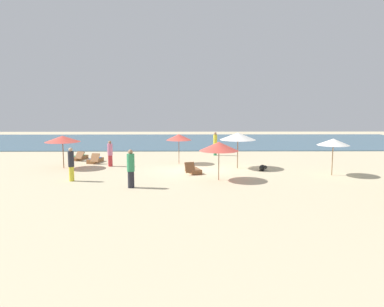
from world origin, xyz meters
name	(u,v)px	position (x,y,z in m)	size (l,w,h in m)	color
ground_plane	(193,171)	(0.00, 0.00, 0.00)	(60.00, 60.00, 0.00)	beige
ocean_water	(191,141)	(0.00, 17.00, 0.03)	(48.00, 16.00, 0.06)	#3D6075
umbrella_0	(179,137)	(-0.91, 2.64, 1.83)	(1.72, 1.72, 2.03)	brown
umbrella_1	(63,139)	(-8.25, 0.98, 1.88)	(2.21, 2.21, 2.08)	brown
umbrella_2	(333,142)	(8.03, -1.58, 1.94)	(1.83, 1.83, 2.13)	olive
umbrella_3	(219,146)	(1.38, -2.84, 1.84)	(2.13, 2.13, 2.09)	brown
umbrella_4	(238,136)	(2.87, 0.85, 2.05)	(2.28, 2.28, 2.28)	brown
lounger_0	(95,160)	(-6.76, 3.16, 0.18)	(0.93, 1.75, 0.72)	olive
lounger_1	(193,170)	(0.01, -0.82, 0.17)	(1.05, 1.74, 0.74)	brown
lounger_2	(79,157)	(-8.25, 4.46, 0.18)	(1.13, 1.80, 0.67)	brown
person_0	(71,164)	(-6.53, -3.05, 0.92)	(0.36, 0.36, 1.81)	yellow
person_1	(131,169)	(-3.11, -4.68, 0.96)	(0.51, 0.51, 1.91)	#26262D
person_2	(215,143)	(1.85, 6.67, 0.95)	(0.42, 0.42, 1.84)	#338C59
person_3	(110,153)	(-5.40, 1.62, 0.85)	(0.47, 0.47, 1.69)	#BF3338
dog	(263,168)	(4.31, -0.07, 0.19)	(0.59, 0.80, 0.37)	black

